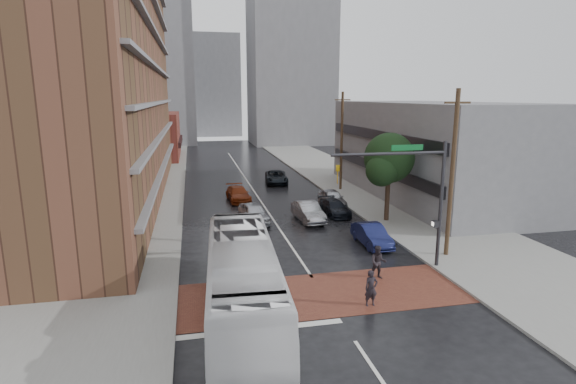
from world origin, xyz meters
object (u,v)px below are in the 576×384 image
transit_bus (243,280)px  car_parked_far (332,198)px  car_parked_mid (335,208)px  pedestrian_a (371,288)px  car_travel_a (254,213)px  car_parked_near (372,235)px  pedestrian_b (378,262)px  car_travel_b (308,212)px  car_travel_c (238,194)px  suv_travel (276,177)px

transit_bus → car_parked_far: bearing=65.2°
transit_bus → car_parked_mid: size_ratio=2.94×
pedestrian_a → car_parked_mid: bearing=76.9°
car_travel_a → car_parked_far: size_ratio=1.00×
transit_bus → car_parked_near: 12.30m
pedestrian_b → car_parked_far: size_ratio=0.42×
car_travel_b → car_parked_near: (2.58, -6.52, -0.05)m
car_parked_near → car_parked_far: (0.68, 10.70, 0.05)m
pedestrian_b → car_travel_c: size_ratio=0.40×
car_travel_c → car_parked_mid: car_travel_c is taller
pedestrian_b → car_parked_mid: pedestrian_b is taller
pedestrian_b → car_travel_c: 20.51m
pedestrian_b → car_parked_mid: 13.21m
pedestrian_b → car_travel_b: bearing=109.3°
car_travel_b → car_parked_mid: (2.58, 1.32, -0.13)m
transit_bus → suv_travel: transit_bus is taller
pedestrian_b → car_travel_b: size_ratio=0.40×
pedestrian_a → car_travel_b: (0.82, 14.68, -0.12)m
car_parked_near → transit_bus: bearing=-139.9°
car_travel_b → pedestrian_a: bearing=-97.5°
car_travel_a → car_parked_mid: car_travel_a is taller
pedestrian_a → transit_bus: bearing=177.0°
car_parked_near → car_travel_c: bearing=116.0°
pedestrian_b → car_parked_far: 16.14m
car_parked_mid → car_travel_c: bearing=133.8°
transit_bus → pedestrian_a: bearing=1.5°
car_parked_near → pedestrian_b: bearing=-109.3°
car_parked_far → car_travel_c: bearing=153.8°
car_travel_c → suv_travel: size_ratio=0.89×
pedestrian_a → suv_travel: bearing=86.6°
transit_bus → car_parked_mid: bearing=62.9°
pedestrian_b → car_travel_b: 11.80m
car_parked_far → car_travel_a: bearing=-154.1°
car_parked_mid → suv_travel: bearing=95.2°
car_travel_a → car_parked_mid: bearing=-0.6°
transit_bus → car_travel_b: transit_bus is taller
pedestrian_a → car_parked_near: (3.40, 8.17, -0.17)m
pedestrian_a → car_travel_a: (-3.40, 15.16, -0.12)m
transit_bus → pedestrian_b: transit_bus is taller
car_parked_far → car_parked_near: bearing=-94.1°
car_travel_c → pedestrian_a: bearing=-84.7°
transit_bus → suv_travel: bearing=80.1°
pedestrian_b → transit_bus: bearing=-144.6°
suv_travel → car_parked_near: 22.34m
car_parked_near → car_parked_mid: (0.00, 7.83, -0.08)m
car_travel_b → car_parked_mid: car_travel_b is taller
pedestrian_a → car_travel_c: (-3.82, 22.69, -0.20)m
car_travel_b → suv_travel: size_ratio=0.88×
suv_travel → car_parked_far: size_ratio=1.18×
pedestrian_b → suv_travel: size_ratio=0.36×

